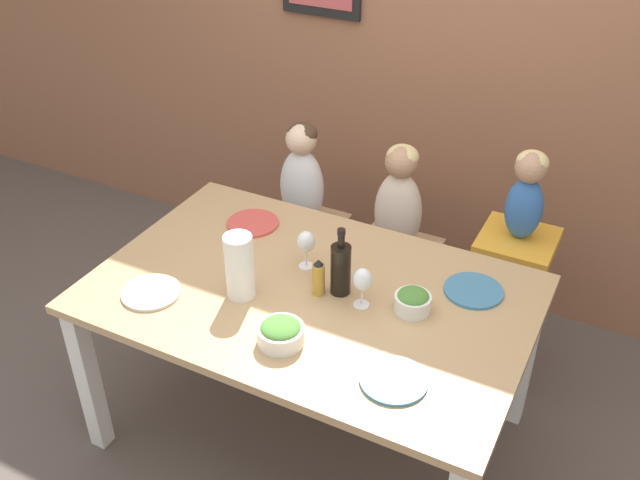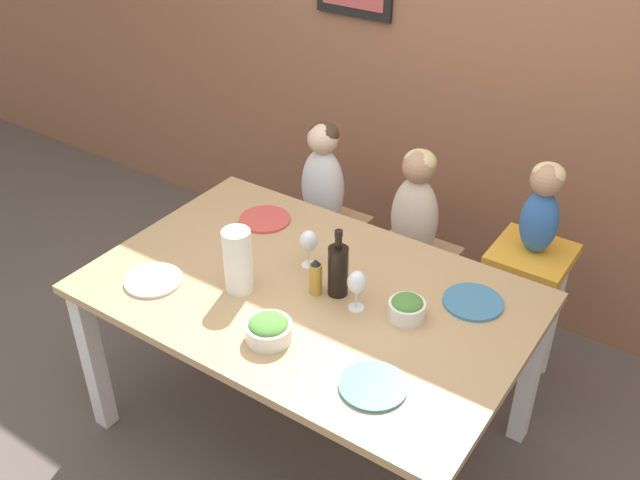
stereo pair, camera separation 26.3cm
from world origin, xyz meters
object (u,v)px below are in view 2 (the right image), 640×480
salad_bowl_large (269,329)px  dinner_plate_front_right (373,386)px  chair_right_highchair (527,283)px  wine_glass_far (309,242)px  paper_towel_roll (238,261)px  wine_glass_near (357,283)px  person_child_left (323,175)px  wine_bottle (338,269)px  person_child_center (416,204)px  chair_far_left (323,236)px  dinner_plate_back_left (265,219)px  salad_bowl_small (407,307)px  dinner_plate_front_left (153,280)px  person_baby_right (543,203)px  chair_far_center (410,268)px  dinner_plate_back_right (473,302)px

salad_bowl_large → dinner_plate_front_right: bearing=0.1°
chair_right_highchair → wine_glass_far: 1.00m
paper_towel_roll → wine_glass_near: paper_towel_roll is taller
person_child_left → paper_towel_roll: 0.97m
wine_glass_near → wine_glass_far: (-0.29, 0.12, 0.00)m
wine_bottle → person_child_center: bearing=94.9°
chair_far_left → dinner_plate_back_left: 0.61m
person_child_center → wine_glass_near: bearing=-77.9°
salad_bowl_large → dinner_plate_back_left: 0.77m
chair_far_left → salad_bowl_small: bearing=-40.5°
person_child_left → wine_glass_far: 0.77m
chair_far_left → dinner_plate_front_left: 1.14m
person_baby_right → chair_far_left: bearing=-179.9°
dinner_plate_front_right → dinner_plate_front_left: bearing=179.4°
salad_bowl_large → chair_right_highchair: bearing=63.4°
chair_far_left → wine_bottle: (0.57, -0.74, 0.47)m
chair_right_highchair → wine_glass_near: bearing=-116.3°
wine_glass_far → chair_right_highchair: bearing=44.1°
wine_glass_near → dinner_plate_back_left: 0.71m
chair_far_center → person_baby_right: person_baby_right is taller
chair_right_highchair → dinner_plate_front_right: (-0.13, -1.09, 0.21)m
wine_glass_far → dinner_plate_back_left: bearing=154.4°
dinner_plate_front_left → chair_right_highchair: bearing=44.2°
person_child_left → wine_glass_near: size_ratio=3.33×
chair_right_highchair → dinner_plate_front_right: bearing=-96.9°
person_child_center → wine_glass_near: 0.81m
person_child_center → paper_towel_roll: person_child_center is taller
chair_far_center → person_child_left: person_child_left is taller
chair_far_center → person_child_left: size_ratio=0.89×
chair_far_center → dinner_plate_front_right: bearing=-68.8°
salad_bowl_small → dinner_plate_back_right: 0.27m
paper_towel_roll → person_child_center: bearing=74.7°
chair_far_left → person_baby_right: size_ratio=1.19×
wine_bottle → salad_bowl_small: 0.29m
salad_bowl_small → chair_right_highchair: bearing=73.7°
chair_far_center → wine_bottle: bearing=-85.1°
dinner_plate_front_left → dinner_plate_front_right: same height
dinner_plate_back_right → dinner_plate_front_right: 0.58m
person_child_left → wine_glass_near: (0.67, -0.78, 0.11)m
person_baby_right → paper_towel_roll: (-0.81, -0.93, -0.06)m
wine_glass_far → salad_bowl_small: (0.47, -0.06, -0.07)m
person_baby_right → chair_far_center: bearing=-179.9°
chair_far_center → person_child_center: bearing=90.0°
dinner_plate_front_right → dinner_plate_back_left: bearing=146.3°
dinner_plate_back_right → dinner_plate_front_right: size_ratio=1.00×
chair_far_left → chair_far_center: same height
person_child_left → dinner_plate_front_right: (0.92, -1.09, 0.01)m
wine_glass_near → dinner_plate_back_right: wine_glass_near is taller
dinner_plate_back_left → wine_bottle: bearing=-25.0°
chair_right_highchair → person_baby_right: 0.39m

